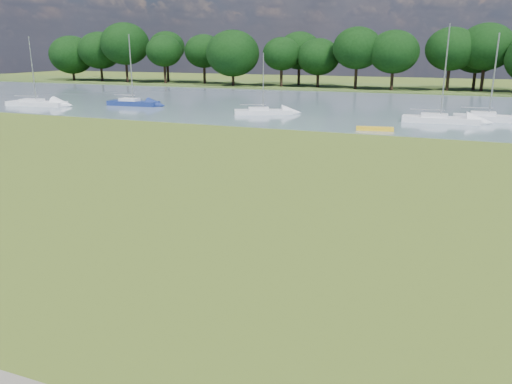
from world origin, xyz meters
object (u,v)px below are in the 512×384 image
at_px(sailboat_1, 488,116).
at_px(sailboat_3, 133,101).
at_px(sailboat_2, 36,102).
at_px(kayak, 375,129).
at_px(sailboat_0, 439,117).
at_px(sailboat_4, 263,110).

height_order(sailboat_1, sailboat_3, sailboat_3).
bearing_deg(sailboat_2, sailboat_3, 12.97).
xyz_separation_m(kayak, sailboat_3, (-30.48, 8.60, 0.37)).
xyz_separation_m(sailboat_0, sailboat_2, (-46.34, -3.01, -0.01)).
height_order(kayak, sailboat_2, sailboat_2).
bearing_deg(sailboat_1, sailboat_2, -175.39).
relative_size(kayak, sailboat_0, 0.35).
height_order(sailboat_3, sailboat_4, sailboat_3).
height_order(kayak, sailboat_0, sailboat_0).
relative_size(sailboat_0, sailboat_4, 1.41).
bearing_deg(kayak, sailboat_3, 154.44).
bearing_deg(sailboat_3, sailboat_0, -5.41).
height_order(kayak, sailboat_1, sailboat_1).
height_order(kayak, sailboat_4, sailboat_4).
height_order(sailboat_1, sailboat_4, sailboat_1).
relative_size(sailboat_2, sailboat_3, 0.97).
relative_size(sailboat_1, sailboat_2, 1.00).
relative_size(sailboat_0, sailboat_3, 1.06).
distance_m(kayak, sailboat_0, 8.72).
bearing_deg(sailboat_1, sailboat_3, -179.95).
xyz_separation_m(sailboat_0, sailboat_3, (-35.38, 1.39, 0.04)).
bearing_deg(sailboat_1, kayak, -134.79).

